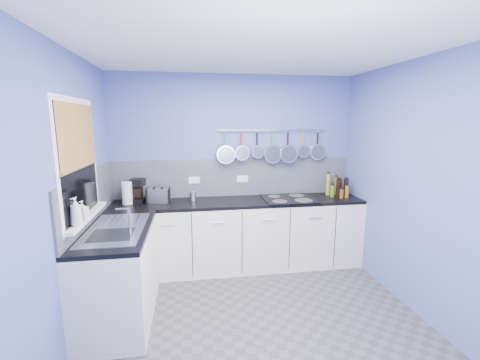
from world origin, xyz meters
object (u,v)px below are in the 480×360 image
object	(u,v)px
soap_bottle_b	(82,210)
hob	(289,199)
coffee_maker	(138,191)
canister	(193,196)
paper_towel	(127,193)
toaster	(158,195)
soap_bottle_a	(76,212)

from	to	relation	value
soap_bottle_b	hob	xyz separation A→B (m)	(2.18, 1.02, -0.23)
coffee_maker	canister	size ratio (longest dim) A/B	2.52
paper_towel	toaster	size ratio (longest dim) A/B	1.00
soap_bottle_a	canister	xyz separation A→B (m)	(0.96, 1.29, -0.21)
paper_towel	soap_bottle_a	bearing A→B (deg)	-97.41
soap_bottle_a	soap_bottle_b	xyz separation A→B (m)	(0.00, 0.15, -0.03)
coffee_maker	toaster	size ratio (longest dim) A/B	1.07
soap_bottle_b	hob	bearing A→B (deg)	25.03
soap_bottle_a	canister	world-z (taller)	soap_bottle_a
soap_bottle_a	soap_bottle_b	world-z (taller)	soap_bottle_a
paper_towel	canister	distance (m)	0.80
hob	soap_bottle_a	bearing A→B (deg)	-151.76
canister	soap_bottle_a	bearing A→B (deg)	-126.57
paper_towel	canister	world-z (taller)	paper_towel
paper_towel	coffee_maker	world-z (taller)	coffee_maker
toaster	coffee_maker	bearing A→B (deg)	-179.01
coffee_maker	canister	bearing A→B (deg)	8.98
soap_bottle_b	coffee_maker	size ratio (longest dim) A/B	0.59
soap_bottle_a	hob	world-z (taller)	soap_bottle_a
coffee_maker	hob	xyz separation A→B (m)	(1.90, -0.15, -0.14)
coffee_maker	soap_bottle_b	bearing A→B (deg)	-91.81
paper_towel	hob	world-z (taller)	paper_towel
soap_bottle_b	toaster	bearing A→B (deg)	64.70
paper_towel	toaster	xyz separation A→B (m)	(0.37, 0.02, -0.05)
soap_bottle_a	soap_bottle_b	distance (m)	0.16
canister	hob	world-z (taller)	canister
soap_bottle_a	soap_bottle_b	size ratio (longest dim) A/B	1.39
soap_bottle_a	hob	xyz separation A→B (m)	(2.18, 1.17, -0.26)
canister	paper_towel	bearing A→B (deg)	-177.32
soap_bottle_b	paper_towel	distance (m)	1.12
soap_bottle_b	canister	xyz separation A→B (m)	(0.96, 1.14, -0.18)
paper_towel	hob	distance (m)	2.03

